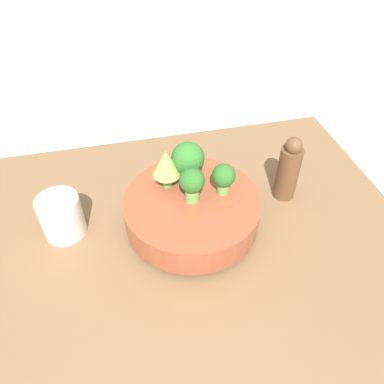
{
  "coord_description": "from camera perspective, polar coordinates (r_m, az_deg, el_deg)",
  "views": [
    {
      "loc": [
        -0.1,
        -0.48,
        0.62
      ],
      "look_at": [
        0.02,
        0.03,
        0.13
      ],
      "focal_mm": 35.0,
      "sensor_mm": 36.0,
      "label": 1
    }
  ],
  "objects": [
    {
      "name": "broccoli_floret_center",
      "position": [
        0.71,
        0.0,
        1.41
      ],
      "size": [
        0.05,
        0.05,
        0.07
      ],
      "color": "#6BA34C",
      "rests_on": "bowl"
    },
    {
      "name": "table",
      "position": [
        0.78,
        -1.19,
        -7.7
      ],
      "size": [
        0.94,
        0.72,
        0.03
      ],
      "color": "brown",
      "rests_on": "ground_plane"
    },
    {
      "name": "ground_plane",
      "position": [
        0.79,
        -1.18,
        -8.48
      ],
      "size": [
        6.0,
        6.0,
        0.0
      ],
      "primitive_type": "plane",
      "color": "beige"
    },
    {
      "name": "broccoli_floret_back",
      "position": [
        0.75,
        -0.63,
        5.08
      ],
      "size": [
        0.07,
        0.07,
        0.09
      ],
      "color": "#609347",
      "rests_on": "bowl"
    },
    {
      "name": "cup",
      "position": [
        0.79,
        -19.27,
        -3.52
      ],
      "size": [
        0.08,
        0.08,
        0.09
      ],
      "color": "silver",
      "rests_on": "table"
    },
    {
      "name": "bowl",
      "position": [
        0.76,
        0.0,
        -2.83
      ],
      "size": [
        0.27,
        0.27,
        0.07
      ],
      "color": "brown",
      "rests_on": "table"
    },
    {
      "name": "romanesco_piece_far",
      "position": [
        0.73,
        -3.95,
        4.28
      ],
      "size": [
        0.06,
        0.06,
        0.09
      ],
      "color": "#609347",
      "rests_on": "bowl"
    },
    {
      "name": "pepper_mill",
      "position": [
        0.83,
        14.47,
        3.32
      ],
      "size": [
        0.05,
        0.05,
        0.16
      ],
      "color": "brown",
      "rests_on": "table"
    },
    {
      "name": "broccoli_floret_right",
      "position": [
        0.73,
        4.84,
        2.29
      ],
      "size": [
        0.05,
        0.05,
        0.07
      ],
      "color": "#6BA34C",
      "rests_on": "bowl"
    }
  ]
}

